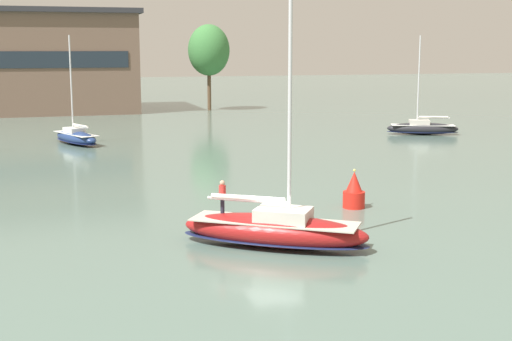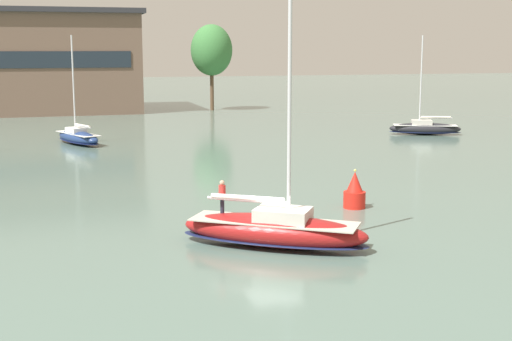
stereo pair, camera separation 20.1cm
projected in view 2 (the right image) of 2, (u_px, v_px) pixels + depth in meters
The scene contains 7 objects.
ground_plane at pixel (274, 246), 33.97m from camera, with size 400.00×400.00×0.00m, color slate.
waterfront_building at pixel (22, 61), 103.69m from camera, with size 34.03×18.50×14.79m.
tree_shore_left at pixel (212, 50), 106.34m from camera, with size 6.22×6.22×12.80m.
sailboat_main at pixel (274, 229), 33.82m from camera, with size 9.02×7.30×12.61m.
sailboat_moored_mid_channel at pixel (425, 128), 77.47m from camera, with size 7.97×4.99×10.64m.
sailboat_moored_outer_mooring at pixel (78, 137), 70.01m from camera, with size 4.89×7.92×10.56m.
channel_buoy at pixel (355, 192), 41.98m from camera, with size 1.30×1.30×2.33m.
Camera 2 is at (-10.06, -31.29, 9.35)m, focal length 50.00 mm.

